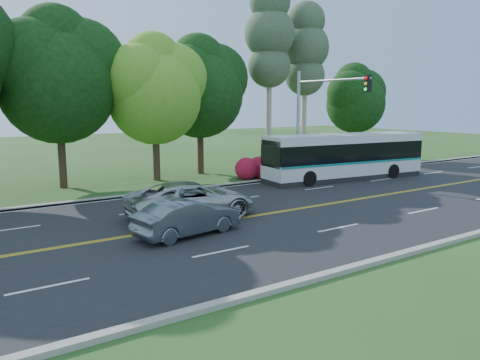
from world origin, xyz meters
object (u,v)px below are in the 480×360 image
sedan (187,217)px  suv (192,200)px  transit_bus (345,157)px  traffic_signal (318,108)px

sedan → suv: 2.76m
transit_bus → sedan: size_ratio=2.73×
traffic_signal → transit_bus: traffic_signal is taller
transit_bus → suv: bearing=-158.0°
suv → sedan: bearing=153.4°
suv → transit_bus: bearing=-69.7°
traffic_signal → transit_bus: size_ratio=0.61×
traffic_signal → sedan: size_ratio=1.67×
traffic_signal → suv: size_ratio=1.23×
traffic_signal → sedan: traffic_signal is taller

